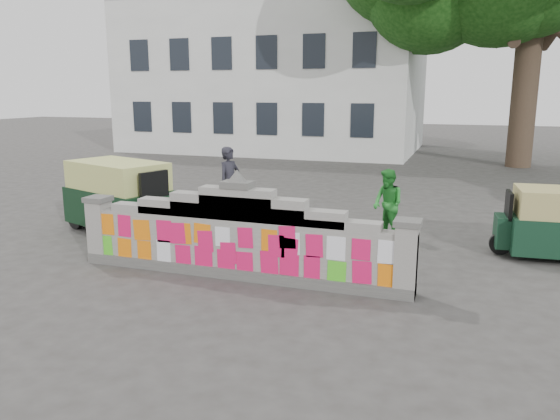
{
  "coord_description": "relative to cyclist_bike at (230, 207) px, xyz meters",
  "views": [
    {
      "loc": [
        3.89,
        -8.83,
        3.39
      ],
      "look_at": [
        0.46,
        1.0,
        1.1
      ],
      "focal_mm": 35.0,
      "sensor_mm": 36.0,
      "label": 1
    }
  ],
  "objects": [
    {
      "name": "pedestrian",
      "position": [
        3.84,
        0.39,
        0.28
      ],
      "size": [
        0.98,
        0.99,
        1.61
      ],
      "primitive_type": "imported",
      "rotation": [
        0.0,
        0.0,
        -0.8
      ],
      "color": "#258A2D",
      "rests_on": "ground"
    },
    {
      "name": "parapet_wall",
      "position": [
        1.67,
        -3.35,
        0.22
      ],
      "size": [
        6.48,
        0.44,
        2.01
      ],
      "color": "#4C4C49",
      "rests_on": "ground"
    },
    {
      "name": "cyclist_rider",
      "position": [
        0.0,
        0.0,
        0.37
      ],
      "size": [
        0.62,
        0.76,
        1.79
      ],
      "primitive_type": "imported",
      "rotation": [
        0.0,
        0.0,
        1.23
      ],
      "color": "#23222B",
      "rests_on": "ground"
    },
    {
      "name": "building",
      "position": [
        -5.33,
        18.64,
        3.49
      ],
      "size": [
        16.0,
        10.0,
        8.9
      ],
      "color": "silver",
      "rests_on": "ground"
    },
    {
      "name": "rickshaw_left",
      "position": [
        -2.39,
        -1.14,
        0.36
      ],
      "size": [
        3.17,
        2.23,
        1.71
      ],
      "rotation": [
        0.0,
        0.0,
        -0.34
      ],
      "color": "black",
      "rests_on": "ground"
    },
    {
      "name": "ground",
      "position": [
        1.67,
        -3.34,
        -0.53
      ],
      "size": [
        100.0,
        100.0,
        0.0
      ],
      "primitive_type": "plane",
      "color": "#383533",
      "rests_on": "ground"
    },
    {
      "name": "cyclist_bike",
      "position": [
        0.0,
        0.0,
        0.0
      ],
      "size": [
        2.13,
        1.33,
        1.06
      ],
      "primitive_type": "imported",
      "rotation": [
        0.0,
        0.0,
        1.23
      ],
      "color": "black",
      "rests_on": "ground"
    }
  ]
}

